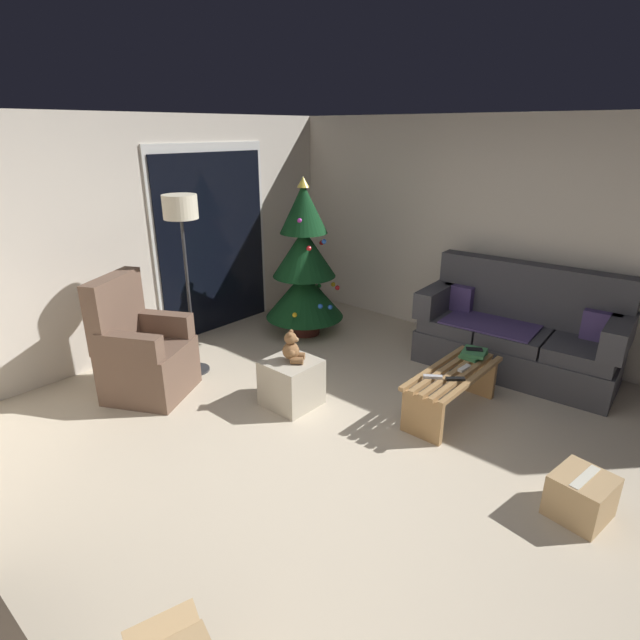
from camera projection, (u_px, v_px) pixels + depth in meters
ground_plane at (354, 461)px, 3.80m from camera, size 7.00×7.00×0.00m
wall_back at (125, 241)px, 5.25m from camera, size 5.72×0.12×2.50m
wall_right at (522, 239)px, 5.36m from camera, size 0.12×6.00×2.50m
patio_door_frame at (213, 240)px, 6.00m from camera, size 1.60×0.02×2.20m
patio_door_glass at (214, 245)px, 6.01m from camera, size 1.50×0.02×2.10m
couch at (518, 334)px, 5.11m from camera, size 0.92×1.99×1.08m
coffee_table at (452, 385)px, 4.35m from camera, size 1.10×0.40×0.41m
remote_white at (464, 368)px, 4.33m from camera, size 0.16×0.05×0.02m
remote_silver at (433, 377)px, 4.18m from camera, size 0.12×0.15×0.02m
remote_black at (455, 379)px, 4.14m from camera, size 0.14×0.15×0.02m
book_stack at (474, 353)px, 4.56m from camera, size 0.27×0.24×0.06m
cell_phone at (474, 349)px, 4.56m from camera, size 0.13×0.16×0.01m
christmas_tree at (304, 267)px, 5.89m from camera, size 0.93×0.93×1.86m
armchair at (143, 354)px, 4.65m from camera, size 0.93×0.93×1.13m
floor_lamp at (182, 225)px, 4.69m from camera, size 0.32×0.32×1.78m
ottoman at (292, 383)px, 4.52m from camera, size 0.44×0.44×0.43m
teddy_bear_chestnut at (292, 349)px, 4.40m from camera, size 0.21×0.22×0.29m
cardboard_box_taped_mid_floor at (581, 496)px, 3.23m from camera, size 0.40×0.38×0.30m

